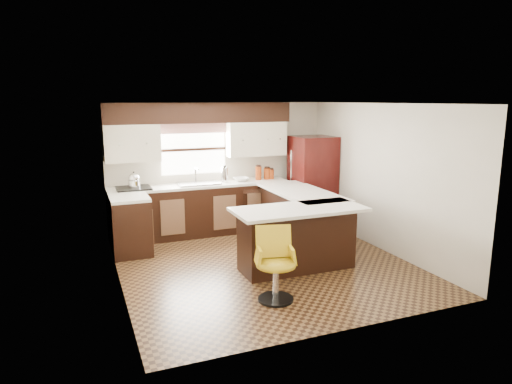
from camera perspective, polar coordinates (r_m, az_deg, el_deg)
name	(u,v)px	position (r m, az deg, el deg)	size (l,w,h in m)	color
floor	(264,264)	(7.02, 0.99, -8.98)	(4.40, 4.40, 0.00)	#49301A
ceiling	(264,104)	(6.58, 1.06, 11.00)	(4.40, 4.40, 0.00)	silver
wall_back	(219,167)	(8.74, -4.60, 3.20)	(4.40, 4.40, 0.00)	beige
wall_front	(347,224)	(4.80, 11.31, -3.92)	(4.40, 4.40, 0.00)	beige
wall_left	(116,198)	(6.20, -17.15, -0.71)	(4.40, 4.40, 0.00)	beige
wall_right	(382,178)	(7.75, 15.49, 1.74)	(4.40, 4.40, 0.00)	beige
base_cab_back	(202,210)	(8.47, -6.82, -2.28)	(3.30, 0.60, 0.90)	black
base_cab_left	(131,227)	(7.62, -15.39, -4.20)	(0.60, 0.70, 0.90)	black
counter_back	(201,185)	(8.38, -6.90, 0.86)	(3.30, 0.60, 0.04)	silver
counter_left	(129,198)	(7.51, -15.59, -0.72)	(0.60, 0.70, 0.04)	silver
soffit	(200,113)	(8.37, -7.01, 9.80)	(3.40, 0.35, 0.36)	black
upper_cab_left	(132,143)	(8.17, -15.25, 5.93)	(0.94, 0.35, 0.64)	beige
upper_cab_right	(256,139)	(8.74, -0.02, 6.67)	(1.14, 0.35, 0.64)	beige
window_pane	(194,149)	(8.54, -7.82, 5.30)	(1.20, 0.02, 0.90)	white
valance	(193,128)	(8.47, -7.82, 7.90)	(1.30, 0.06, 0.18)	#D19B93
sink	(199,183)	(8.34, -7.20, 1.07)	(0.75, 0.45, 0.03)	#B2B2B7
dishwasher	(258,210)	(8.52, 0.19, -2.25)	(0.58, 0.03, 0.78)	black
cooktop	(134,188)	(8.13, -15.06, 0.47)	(0.58, 0.50, 0.03)	black
peninsula_long	(298,220)	(7.79, 5.33, -3.48)	(0.60, 1.95, 0.90)	black
peninsula_return	(297,239)	(6.73, 5.13, -5.91)	(1.65, 0.60, 0.90)	black
counter_pen_long	(302,192)	(7.70, 5.72, -0.05)	(0.84, 1.95, 0.04)	silver
counter_pen_return	(299,209)	(6.51, 5.40, -2.18)	(1.89, 0.84, 0.04)	silver
refrigerator	(312,182)	(8.92, 7.06, 1.26)	(0.76, 0.73, 1.77)	#360A08
bar_chair	(276,265)	(5.67, 2.51, -9.15)	(0.49, 0.49, 0.92)	gold
kettle	(134,180)	(8.11, -15.00, 1.52)	(0.20, 0.20, 0.27)	silver
percolator	(225,175)	(8.47, -3.94, 2.16)	(0.13, 0.13, 0.28)	silver
mixing_bowl	(241,179)	(8.59, -1.92, 1.60)	(0.28, 0.28, 0.07)	white
canister_large	(258,173)	(8.73, 0.30, 2.37)	(0.12, 0.12, 0.25)	#8D320C
canister_med	(267,174)	(8.80, 1.38, 2.30)	(0.12, 0.12, 0.21)	#8D320C
canister_small	(271,174)	(8.83, 1.85, 2.23)	(0.12, 0.12, 0.18)	#8D320C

